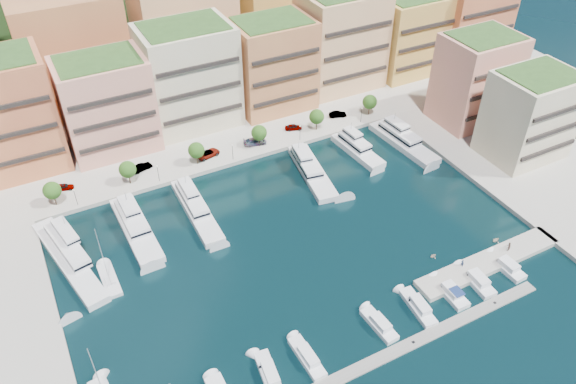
{
  "coord_description": "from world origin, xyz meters",
  "views": [
    {
      "loc": [
        -38.89,
        -70.79,
        77.84
      ],
      "look_at": [
        2.83,
        8.68,
        6.0
      ],
      "focal_mm": 35.0,
      "sensor_mm": 36.0,
      "label": 1
    }
  ],
  "objects_px": {
    "lamppost_3": "(300,130)",
    "yacht_0": "(67,255)",
    "lamppost_4": "(362,113)",
    "lamppost_0": "(75,194)",
    "lamppost_1": "(158,171)",
    "yacht_1": "(135,226)",
    "lamppost_2": "(232,149)",
    "cruiser_2": "(269,375)",
    "cruiser_7": "(450,293)",
    "yacht_4": "(311,169)",
    "yacht_2": "(195,207)",
    "tender_3": "(496,240)",
    "tree_5": "(370,102)",
    "cruiser_5": "(379,325)",
    "cruiser_8": "(476,281)",
    "car_3": "(255,141)",
    "tree_2": "(196,150)",
    "car_5": "(338,114)",
    "car_4": "(293,127)",
    "tree_4": "(317,117)",
    "person_1": "(509,246)",
    "tree_1": "(128,169)",
    "person_0": "(462,263)",
    "cruiser_3": "(307,358)",
    "sailboat_2": "(110,281)",
    "car_2": "(208,153)",
    "tender_1": "(433,256)",
    "tree_0": "(52,191)",
    "car_0": "(64,187)",
    "yacht_5": "(356,148)",
    "tree_3": "(259,133)"
  },
  "relations": [
    {
      "from": "lamppost_0",
      "to": "car_5",
      "type": "distance_m",
      "value": 68.32
    },
    {
      "from": "tree_4",
      "to": "cruiser_3",
      "type": "relative_size",
      "value": 0.64
    },
    {
      "from": "tree_4",
      "to": "lamppost_4",
      "type": "height_order",
      "value": "tree_4"
    },
    {
      "from": "lamppost_4",
      "to": "yacht_0",
      "type": "height_order",
      "value": "yacht_0"
    },
    {
      "from": "tree_1",
      "to": "tree_2",
      "type": "relative_size",
      "value": 1.0
    },
    {
      "from": "yacht_1",
      "to": "person_1",
      "type": "distance_m",
      "value": 74.21
    },
    {
      "from": "yacht_4",
      "to": "person_1",
      "type": "height_order",
      "value": "yacht_4"
    },
    {
      "from": "lamppost_1",
      "to": "person_0",
      "type": "xyz_separation_m",
      "value": [
        42.33,
        -51.95,
        -2.03
      ]
    },
    {
      "from": "car_3",
      "to": "tree_2",
      "type": "bearing_deg",
      "value": 106.18
    },
    {
      "from": "lamppost_0",
      "to": "car_2",
      "type": "height_order",
      "value": "lamppost_0"
    },
    {
      "from": "lamppost_3",
      "to": "lamppost_4",
      "type": "xyz_separation_m",
      "value": [
        18.0,
        0.0,
        0.0
      ]
    },
    {
      "from": "tree_5",
      "to": "cruiser_5",
      "type": "xyz_separation_m",
      "value": [
        -37.06,
        -58.09,
        -4.2
      ]
    },
    {
      "from": "yacht_2",
      "to": "yacht_5",
      "type": "relative_size",
      "value": 1.35
    },
    {
      "from": "tree_2",
      "to": "tree_5",
      "type": "bearing_deg",
      "value": 0.0
    },
    {
      "from": "tree_2",
      "to": "car_4",
      "type": "bearing_deg",
      "value": 5.68
    },
    {
      "from": "yacht_2",
      "to": "lamppost_1",
      "type": "bearing_deg",
      "value": 107.19
    },
    {
      "from": "cruiser_3",
      "to": "car_2",
      "type": "xyz_separation_m",
      "value": [
        6.43,
        59.71,
        1.25
      ]
    },
    {
      "from": "tree_4",
      "to": "cruiser_5",
      "type": "height_order",
      "value": "tree_4"
    },
    {
      "from": "yacht_2",
      "to": "car_3",
      "type": "height_order",
      "value": "yacht_2"
    },
    {
      "from": "tree_1",
      "to": "tree_4",
      "type": "bearing_deg",
      "value": 0.0
    },
    {
      "from": "yacht_2",
      "to": "yacht_5",
      "type": "height_order",
      "value": "same"
    },
    {
      "from": "lamppost_1",
      "to": "cruiser_5",
      "type": "bearing_deg",
      "value": -69.43
    },
    {
      "from": "lamppost_3",
      "to": "car_3",
      "type": "height_order",
      "value": "lamppost_3"
    },
    {
      "from": "lamppost_0",
      "to": "tender_1",
      "type": "relative_size",
      "value": 2.88
    },
    {
      "from": "tree_4",
      "to": "car_3",
      "type": "distance_m",
      "value": 16.97
    },
    {
      "from": "cruiser_5",
      "to": "car_0",
      "type": "height_order",
      "value": "car_0"
    },
    {
      "from": "person_0",
      "to": "cruiser_3",
      "type": "bearing_deg",
      "value": 73.17
    },
    {
      "from": "lamppost_2",
      "to": "lamppost_4",
      "type": "xyz_separation_m",
      "value": [
        36.0,
        0.0,
        0.0
      ]
    },
    {
      "from": "lamppost_2",
      "to": "lamppost_3",
      "type": "xyz_separation_m",
      "value": [
        18.0,
        0.0,
        0.0
      ]
    },
    {
      "from": "tree_0",
      "to": "lamppost_4",
      "type": "height_order",
      "value": "tree_0"
    },
    {
      "from": "yacht_2",
      "to": "tender_3",
      "type": "relative_size",
      "value": 13.16
    },
    {
      "from": "cruiser_8",
      "to": "car_3",
      "type": "distance_m",
      "value": 61.67
    },
    {
      "from": "lamppost_3",
      "to": "yacht_0",
      "type": "relative_size",
      "value": 0.15
    },
    {
      "from": "tender_3",
      "to": "person_0",
      "type": "relative_size",
      "value": 1.08
    },
    {
      "from": "lamppost_1",
      "to": "yacht_1",
      "type": "distance_m",
      "value": 15.58
    },
    {
      "from": "lamppost_0",
      "to": "yacht_5",
      "type": "xyz_separation_m",
      "value": [
        64.28,
        -9.67,
        -2.62
      ]
    },
    {
      "from": "lamppost_2",
      "to": "person_0",
      "type": "relative_size",
      "value": 2.65
    },
    {
      "from": "lamppost_1",
      "to": "sailboat_2",
      "type": "relative_size",
      "value": 0.32
    },
    {
      "from": "yacht_0",
      "to": "tender_1",
      "type": "height_order",
      "value": "yacht_0"
    },
    {
      "from": "lamppost_2",
      "to": "car_5",
      "type": "xyz_separation_m",
      "value": [
        32.1,
        5.06,
        -2.08
      ]
    },
    {
      "from": "car_4",
      "to": "person_1",
      "type": "relative_size",
      "value": 2.22
    },
    {
      "from": "lamppost_1",
      "to": "yacht_1",
      "type": "xyz_separation_m",
      "value": [
        -9.1,
        -12.34,
        -2.73
      ]
    },
    {
      "from": "lamppost_1",
      "to": "yacht_4",
      "type": "relative_size",
      "value": 0.19
    },
    {
      "from": "lamppost_0",
      "to": "person_1",
      "type": "distance_m",
      "value": 88.58
    },
    {
      "from": "yacht_1",
      "to": "car_2",
      "type": "distance_m",
      "value": 27.69
    },
    {
      "from": "yacht_1",
      "to": "cruiser_7",
      "type": "xyz_separation_m",
      "value": [
        45.52,
        -43.46,
        -0.52
      ]
    },
    {
      "from": "cruiser_2",
      "to": "yacht_1",
      "type": "bearing_deg",
      "value": 101.88
    },
    {
      "from": "lamppost_4",
      "to": "lamppost_0",
      "type": "bearing_deg",
      "value": 180.0
    },
    {
      "from": "tree_2",
      "to": "lamppost_1",
      "type": "distance_m",
      "value": 10.3
    },
    {
      "from": "tree_3",
      "to": "sailboat_2",
      "type": "bearing_deg",
      "value": -148.58
    }
  ]
}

